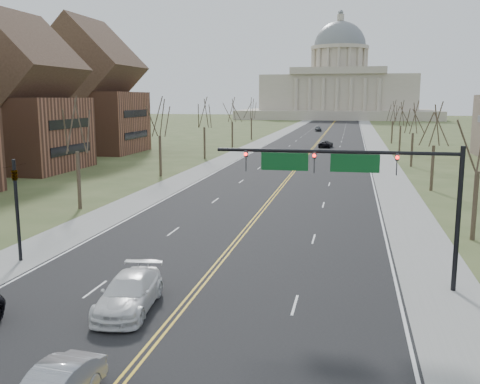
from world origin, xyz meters
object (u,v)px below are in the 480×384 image
at_px(car_far_nb, 326,144).
at_px(car_sb_inner_second, 129,293).
at_px(signal_mast, 353,173).
at_px(signal_left, 16,199).
at_px(car_far_sb, 318,129).

bearing_deg(car_far_nb, car_sb_inner_second, 94.26).
height_order(signal_mast, car_sb_inner_second, signal_mast).
xyz_separation_m(signal_mast, signal_left, (-18.95, 0.00, -2.05)).
bearing_deg(car_sb_inner_second, car_far_nb, 80.11).
distance_m(signal_left, car_far_nb, 79.39).
xyz_separation_m(car_sb_inner_second, car_far_nb, (4.58, 83.71, -0.12)).
relative_size(signal_mast, signal_left, 2.02).
height_order(car_far_nb, car_far_sb, car_far_sb).
relative_size(signal_mast, car_far_nb, 2.53).
bearing_deg(car_far_nb, car_far_sb, -77.32).
relative_size(car_far_nb, car_far_sb, 1.12).
xyz_separation_m(signal_left, car_far_nb, (13.83, 78.12, -3.04)).
distance_m(car_sb_inner_second, car_far_sb, 134.83).
height_order(signal_mast, signal_left, signal_mast).
height_order(signal_left, car_far_sb, signal_left).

